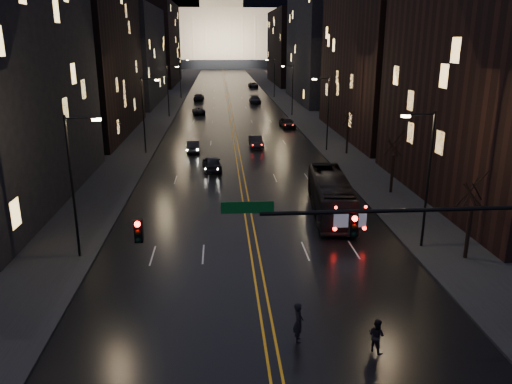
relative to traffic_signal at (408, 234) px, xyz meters
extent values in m
plane|color=black|center=(-5.91, 0.00, -5.10)|extent=(900.00, 900.00, 0.00)
cube|color=black|center=(-5.91, 130.00, -5.09)|extent=(20.00, 320.00, 0.02)
cube|color=black|center=(-19.91, 130.00, -5.02)|extent=(8.00, 320.00, 0.16)
cube|color=black|center=(8.09, 130.00, -5.02)|extent=(8.00, 320.00, 0.16)
cube|color=orange|center=(-5.91, 130.00, -5.08)|extent=(0.62, 320.00, 0.01)
cube|color=black|center=(-26.91, 54.00, 8.90)|extent=(12.00, 30.00, 28.00)
cube|color=black|center=(-26.91, 92.00, 4.90)|extent=(12.00, 34.00, 20.00)
cube|color=black|center=(-26.91, 140.00, 6.90)|extent=(12.00, 40.00, 24.00)
cube|color=black|center=(15.09, 20.00, 6.90)|extent=(12.00, 26.00, 24.00)
cube|color=black|center=(15.09, 92.00, 7.90)|extent=(12.00, 34.00, 26.00)
cube|color=black|center=(15.09, 140.00, 5.90)|extent=(12.00, 40.00, 22.00)
cube|color=black|center=(-5.91, 250.00, -3.10)|extent=(90.00, 50.00, 4.00)
cube|color=#FFD093|center=(-5.91, 250.00, 10.90)|extent=(80.00, 36.00, 24.00)
cylinder|color=black|center=(-0.41, 0.00, 1.10)|extent=(12.00, 0.18, 0.18)
cube|color=black|center=(-11.41, 0.00, 0.50)|extent=(0.35, 0.30, 1.00)
cube|color=black|center=(-2.41, 0.00, 0.50)|extent=(0.35, 0.30, 1.00)
sphere|color=#FF0705|center=(-11.41, -0.18, 0.85)|extent=(0.24, 0.24, 0.24)
sphere|color=#FF0705|center=(-2.41, -0.18, 0.85)|extent=(0.24, 0.24, 0.24)
cube|color=#053F14|center=(-6.91, 0.00, 1.40)|extent=(2.20, 0.06, 0.50)
cylinder|color=black|center=(5.09, 10.00, -0.60)|extent=(0.16, 0.16, 9.00)
cylinder|color=black|center=(4.19, 10.00, 3.70)|extent=(1.80, 0.10, 0.10)
cube|color=beige|center=(3.29, 10.00, 3.60)|extent=(0.50, 0.25, 0.15)
cylinder|color=black|center=(-16.91, 10.00, -0.60)|extent=(0.16, 0.16, 9.00)
cylinder|color=black|center=(-16.01, 10.00, 3.70)|extent=(1.80, 0.10, 0.10)
cube|color=beige|center=(-15.11, 10.00, 3.60)|extent=(0.50, 0.25, 0.15)
cylinder|color=black|center=(5.09, 40.00, -0.60)|extent=(0.16, 0.16, 9.00)
cylinder|color=black|center=(4.19, 40.00, 3.70)|extent=(1.80, 0.10, 0.10)
cube|color=beige|center=(3.29, 40.00, 3.60)|extent=(0.50, 0.25, 0.15)
cylinder|color=black|center=(-16.91, 40.00, -0.60)|extent=(0.16, 0.16, 9.00)
cylinder|color=black|center=(-16.01, 40.00, 3.70)|extent=(1.80, 0.10, 0.10)
cube|color=beige|center=(-15.11, 40.00, 3.60)|extent=(0.50, 0.25, 0.15)
cylinder|color=black|center=(5.09, 70.00, -0.60)|extent=(0.16, 0.16, 9.00)
cylinder|color=black|center=(4.19, 70.00, 3.70)|extent=(1.80, 0.10, 0.10)
cube|color=beige|center=(3.29, 70.00, 3.60)|extent=(0.50, 0.25, 0.15)
cylinder|color=black|center=(-16.91, 70.00, -0.60)|extent=(0.16, 0.16, 9.00)
cylinder|color=black|center=(-16.01, 70.00, 3.70)|extent=(1.80, 0.10, 0.10)
cube|color=beige|center=(-15.11, 70.00, 3.60)|extent=(0.50, 0.25, 0.15)
cylinder|color=black|center=(5.09, 100.00, -0.60)|extent=(0.16, 0.16, 9.00)
cylinder|color=black|center=(4.19, 100.00, 3.70)|extent=(1.80, 0.10, 0.10)
cube|color=beige|center=(3.29, 100.00, 3.60)|extent=(0.50, 0.25, 0.15)
cylinder|color=black|center=(-16.91, 100.00, -0.60)|extent=(0.16, 0.16, 9.00)
cylinder|color=black|center=(-16.01, 100.00, 3.70)|extent=(1.80, 0.10, 0.10)
cube|color=beige|center=(-15.11, 100.00, 3.60)|extent=(0.50, 0.25, 0.15)
cylinder|color=black|center=(7.09, 8.00, -3.35)|extent=(0.24, 0.24, 3.50)
cylinder|color=black|center=(7.09, 22.00, -3.35)|extent=(0.24, 0.24, 3.50)
cylinder|color=black|center=(7.09, 38.00, -3.35)|extent=(0.24, 0.24, 3.50)
imported|color=black|center=(0.51, 17.03, -3.55)|extent=(3.65, 11.33, 3.10)
imported|color=black|center=(-8.87, 31.55, -4.32)|extent=(2.26, 4.76, 1.57)
imported|color=black|center=(-11.28, 40.80, -4.38)|extent=(1.73, 4.45, 1.45)
imported|color=black|center=(-11.81, 73.49, -4.45)|extent=(2.69, 4.92, 1.31)
imported|color=black|center=(-12.58, 95.30, -4.34)|extent=(2.39, 5.37, 1.53)
imported|color=black|center=(-3.41, 43.00, -4.38)|extent=(1.74, 4.46, 1.45)
imported|color=black|center=(2.54, 57.41, -4.31)|extent=(2.43, 4.84, 1.58)
imported|color=black|center=(-0.25, 88.85, -4.29)|extent=(2.36, 5.64, 1.63)
imported|color=black|center=(1.90, 126.41, -4.35)|extent=(2.75, 5.51, 1.50)
imported|color=black|center=(-4.63, 0.07, -4.15)|extent=(0.51, 0.73, 1.91)
imported|color=black|center=(-1.35, -0.95, -4.31)|extent=(0.81, 0.87, 1.59)
camera|label=1|loc=(-7.97, -19.47, 8.01)|focal=35.00mm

